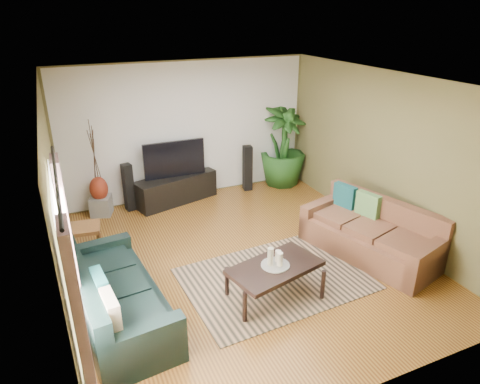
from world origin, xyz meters
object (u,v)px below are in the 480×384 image
coffee_table (275,281)px  speaker_left (128,187)px  tv_stand (176,189)px  side_table (87,240)px  sofa_left (117,291)px  sofa_right (370,230)px  potted_plant (283,146)px  vase (99,189)px  pedestal (101,206)px  speaker_right (247,168)px  television (174,159)px

coffee_table → speaker_left: size_ratio=1.32×
tv_stand → side_table: bearing=-159.4°
sofa_left → tv_stand: size_ratio=1.33×
sofa_right → tv_stand: (-2.20, 3.16, -0.15)m
sofa_left → potted_plant: 5.12m
speaker_left → vase: size_ratio=2.00×
speaker_left → vase: 0.54m
tv_stand → pedestal: 1.45m
coffee_table → speaker_right: (1.22, 3.52, 0.23)m
coffee_table → television: (-0.34, 3.52, 0.65)m
tv_stand → television: television is taller
television → pedestal: 1.62m
speaker_left → pedestal: speaker_left is taller
pedestal → sofa_right: bearing=-40.9°
coffee_table → pedestal: 3.95m
potted_plant → television: bearing=180.0°
sofa_right → vase: sofa_right is taller
speaker_right → vase: 3.01m
sofa_left → tv_stand: 3.54m
sofa_left → vase: (0.18, 3.14, 0.10)m
speaker_left → speaker_right: speaker_right is taller
potted_plant → vase: bearing=180.0°
vase → sofa_right: bearing=-40.9°
sofa_left → pedestal: size_ratio=6.01×
television → side_table: television is taller
tv_stand → vase: (-1.45, 0.00, 0.25)m
sofa_left → television: size_ratio=1.81×
speaker_left → potted_plant: size_ratio=0.53×
sofa_right → television: television is taller
pedestal → speaker_right: bearing=0.0°
tv_stand → vase: vase is taller
speaker_right → side_table: bearing=-149.4°
television → potted_plant: (2.39, 0.00, -0.03)m
tv_stand → side_table: (-1.83, -1.35, -0.03)m
tv_stand → pedestal: (-1.45, 0.00, -0.09)m
side_table → coffee_table: bearing=-45.0°
tv_stand → side_table: 2.28m
sofa_right → coffee_table: (-1.86, -0.37, -0.18)m
sofa_right → speaker_right: bearing=175.5°
vase → side_table: size_ratio=0.96×
pedestal → side_table: 1.40m
tv_stand → potted_plant: bearing=-15.6°
sofa_right → potted_plant: 3.19m
television → vase: television is taller
tv_stand → side_table: size_ratio=3.40×
pedestal → vase: bearing=0.0°
television → speaker_left: 1.02m
sofa_left → coffee_table: bearing=-107.3°
sofa_right → vase: bearing=-146.8°
coffee_table → vase: bearing=103.3°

